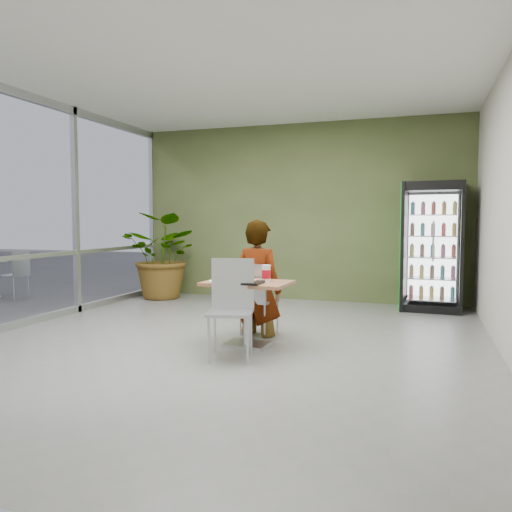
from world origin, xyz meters
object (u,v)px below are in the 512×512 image
(dining_table, at_px, (248,300))
(cafeteria_tray, at_px, (242,282))
(beverage_fridge, at_px, (432,247))
(potted_plant, at_px, (165,256))
(soda_cup, at_px, (266,273))
(chair_far, at_px, (255,293))
(chair_near, at_px, (232,300))
(seated_woman, at_px, (258,290))

(dining_table, bearing_deg, cafeteria_tray, -87.94)
(beverage_fridge, bearing_deg, potted_plant, -173.99)
(beverage_fridge, bearing_deg, dining_table, -119.98)
(soda_cup, height_order, cafeteria_tray, soda_cup)
(chair_far, distance_m, potted_plant, 3.51)
(soda_cup, height_order, potted_plant, potted_plant)
(chair_near, bearing_deg, soda_cup, 54.33)
(cafeteria_tray, distance_m, potted_plant, 4.08)
(potted_plant, bearing_deg, cafeteria_tray, -49.34)
(chair_far, xyz_separation_m, soda_cup, (0.28, -0.45, 0.31))
(dining_table, xyz_separation_m, beverage_fridge, (2.04, 3.13, 0.49))
(chair_near, xyz_separation_m, soda_cup, (0.22, 0.54, 0.23))
(cafeteria_tray, relative_size, beverage_fridge, 0.21)
(chair_far, relative_size, cafeteria_tray, 2.10)
(chair_far, height_order, beverage_fridge, beverage_fridge)
(chair_far, xyz_separation_m, cafeteria_tray, (0.09, -0.72, 0.23))
(soda_cup, relative_size, potted_plant, 0.12)
(soda_cup, bearing_deg, seated_woman, 117.90)
(dining_table, xyz_separation_m, soda_cup, (0.20, 0.07, 0.31))
(chair_far, height_order, seated_woman, seated_woman)
(chair_far, relative_size, beverage_fridge, 0.44)
(chair_far, xyz_separation_m, seated_woman, (0.02, 0.04, 0.04))
(dining_table, bearing_deg, seated_woman, 96.24)
(seated_woman, distance_m, beverage_fridge, 3.35)
(seated_woman, bearing_deg, dining_table, 107.75)
(chair_far, relative_size, soda_cup, 4.85)
(soda_cup, xyz_separation_m, cafeteria_tray, (-0.19, -0.27, -0.08))
(dining_table, xyz_separation_m, potted_plant, (-2.65, 2.90, 0.26))
(beverage_fridge, relative_size, potted_plant, 1.29)
(chair_far, distance_m, chair_near, 0.99)
(chair_near, distance_m, beverage_fridge, 4.17)
(beverage_fridge, distance_m, potted_plant, 4.71)
(cafeteria_tray, bearing_deg, seated_woman, 95.15)
(dining_table, relative_size, potted_plant, 0.62)
(soda_cup, distance_m, cafeteria_tray, 0.34)
(seated_woman, height_order, potted_plant, potted_plant)
(dining_table, height_order, chair_near, chair_near)
(potted_plant, bearing_deg, dining_table, -47.51)
(cafeteria_tray, bearing_deg, chair_near, -94.81)
(soda_cup, relative_size, beverage_fridge, 0.09)
(soda_cup, bearing_deg, beverage_fridge, 58.89)
(cafeteria_tray, xyz_separation_m, potted_plant, (-2.66, 3.10, 0.03))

